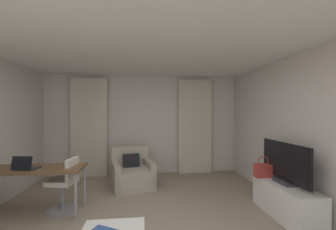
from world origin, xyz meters
TOP-DOWN VIEW (x-y plane):
  - wall_window at (0.00, 3.03)m, footprint 5.12×0.06m
  - wall_right at (2.53, 0.00)m, footprint 0.06×6.12m
  - ceiling at (0.00, 0.00)m, footprint 5.12×6.12m
  - curtain_left_panel at (-1.38, 2.90)m, footprint 0.90×0.06m
  - curtain_right_panel at (1.38, 2.90)m, footprint 0.90×0.06m
  - armchair at (-0.25, 2.04)m, footprint 1.02×1.03m
  - desk at (-1.72, 0.89)m, footprint 1.49×0.58m
  - desk_chair at (-1.29, 0.98)m, footprint 0.48×0.48m
  - laptop at (-1.81, 0.81)m, footprint 0.36×0.30m
  - tv_console at (2.21, 0.38)m, footprint 0.46×1.16m
  - tv_flatscreen at (2.21, 0.42)m, footprint 0.20×1.09m
  - handbag_primary at (2.06, 0.77)m, footprint 0.30×0.14m

SIDE VIEW (x-z plane):
  - tv_console at x=2.21m, z-range 0.00..0.52m
  - armchair at x=-0.25m, z-range -0.14..0.70m
  - desk_chair at x=-1.29m, z-range -0.05..0.83m
  - handbag_primary at x=2.06m, z-range 0.45..0.82m
  - desk at x=-1.72m, z-range 0.31..1.07m
  - laptop at x=-1.81m, z-range 0.69..0.91m
  - tv_flatscreen at x=2.21m, z-range 0.50..1.15m
  - curtain_left_panel at x=-1.38m, z-range 0.00..2.50m
  - curtain_right_panel at x=1.38m, z-range 0.00..2.50m
  - wall_window at x=0.00m, z-range 0.00..2.60m
  - wall_right at x=2.53m, z-range 0.00..2.60m
  - ceiling at x=0.00m, z-range 2.60..2.66m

